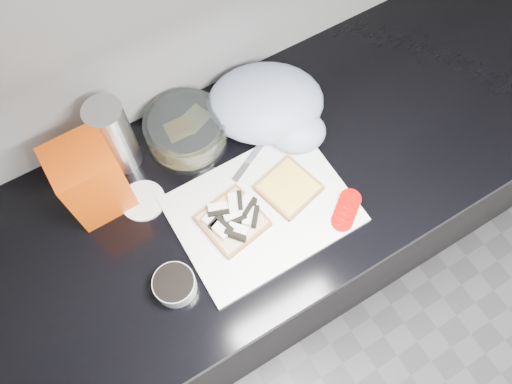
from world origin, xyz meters
TOP-DOWN VIEW (x-y plane):
  - base_cabinet at (0.00, 1.20)m, footprint 3.50×0.60m
  - countertop at (0.00, 1.20)m, footprint 3.50×0.64m
  - cutting_board at (0.05, 1.12)m, footprint 0.40×0.30m
  - bread_left at (-0.02, 1.13)m, footprint 0.15×0.15m
  - bread_right at (0.13, 1.13)m, footprint 0.15×0.15m
  - tomato_slices at (0.21, 1.01)m, footprint 0.10×0.09m
  - knife at (0.15, 1.27)m, footprint 0.20×0.11m
  - seed_tub at (-0.20, 1.06)m, footprint 0.09×0.09m
  - tub_lid at (-0.17, 1.29)m, footprint 0.13×0.13m
  - glass_bowl at (-0.01, 1.38)m, footprint 0.20×0.20m
  - bread_bag at (-0.25, 1.34)m, footprint 0.13×0.12m
  - steel_canister at (-0.16, 1.41)m, footprint 0.09×0.09m
  - grocery_bag at (0.20, 1.32)m, footprint 0.36×0.35m
  - whole_tomatoes at (0.25, 1.26)m, footprint 0.06×0.06m

SIDE VIEW (x-z plane):
  - base_cabinet at x=0.00m, z-range 0.00..0.86m
  - countertop at x=0.00m, z-range 0.86..0.90m
  - tub_lid at x=-0.17m, z-range 0.90..0.91m
  - cutting_board at x=0.05m, z-range 0.90..0.91m
  - knife at x=0.15m, z-range 0.91..0.92m
  - bread_right at x=0.13m, z-range 0.91..0.93m
  - tomato_slices at x=0.21m, z-range 0.91..0.93m
  - seed_tub at x=-0.20m, z-range 0.90..0.95m
  - bread_left at x=-0.02m, z-range 0.91..0.95m
  - whole_tomatoes at x=0.25m, z-range 0.90..0.96m
  - glass_bowl at x=-0.01m, z-range 0.90..0.98m
  - grocery_bag at x=0.20m, z-range 0.90..1.02m
  - bread_bag at x=-0.25m, z-range 0.90..1.11m
  - steel_canister at x=-0.16m, z-range 0.90..1.11m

